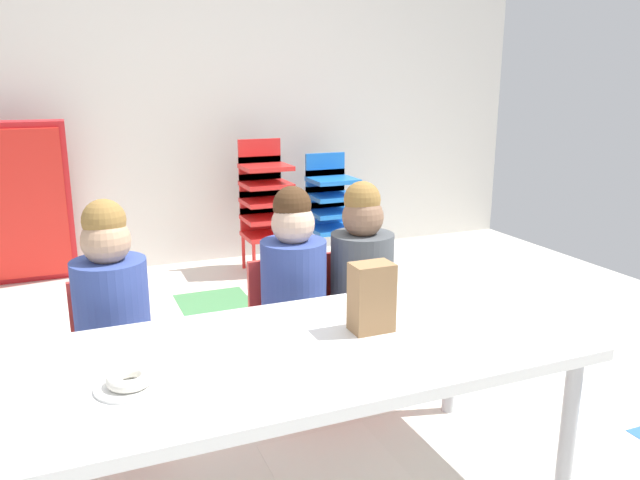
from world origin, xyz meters
name	(u,v)px	position (x,y,z in m)	size (l,w,h in m)	color
ground_plane	(287,407)	(-0.01, 0.01, -0.01)	(5.53, 4.63, 0.02)	silver
back_wall	(174,72)	(0.00, 2.31, 1.37)	(5.53, 0.10, 2.74)	beige
craft_table	(296,361)	(-0.19, -0.60, 0.50)	(1.72, 0.75, 0.55)	white
seated_child_near_camera	(111,302)	(-0.67, 0.00, 0.55)	(0.32, 0.32, 0.92)	red
seated_child_middle_seat	(293,278)	(0.02, 0.00, 0.55)	(0.32, 0.32, 0.92)	red
seated_child_far_right	(361,270)	(0.32, 0.00, 0.55)	(0.33, 0.33, 0.92)	red
kid_chair_red_stack	(265,198)	(0.50, 1.87, 0.52)	(0.32, 0.30, 0.92)	red
kid_chair_blue_stack	(330,202)	(1.00, 1.87, 0.46)	(0.32, 0.30, 0.80)	blue
paper_bag_brown	(372,297)	(0.07, -0.58, 0.66)	(0.13, 0.09, 0.22)	#9E754C
paper_plate_near_edge	(130,386)	(-0.68, -0.67, 0.55)	(0.18, 0.18, 0.01)	white
donut_powdered_on_plate	(130,379)	(-0.68, -0.67, 0.57)	(0.12, 0.12, 0.03)	white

